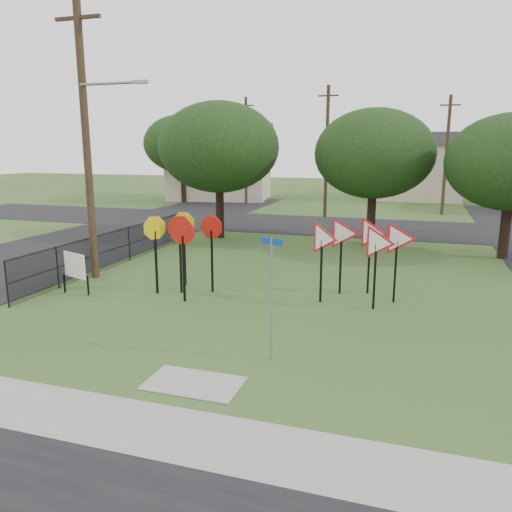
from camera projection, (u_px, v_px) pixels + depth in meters
The scene contains 21 objects.
ground at pixel (234, 342), 12.67m from camera, with size 140.00×140.00×0.00m, color #2D4E1D.
sidewalk at pixel (150, 428), 8.76m from camera, with size 30.00×1.60×0.02m, color gray.
planting_strip at pixel (111, 469), 7.64m from camera, with size 30.00×0.80×0.02m, color #2D4E1D.
street_left at pixel (83, 244), 25.57m from camera, with size 8.00×50.00×0.02m, color black.
street_far at pixel (345, 226), 31.26m from camera, with size 60.00×8.00×0.02m, color black.
curb_pad at pixel (194, 383), 10.43m from camera, with size 2.00×1.20×0.02m, color gray.
street_name_sign at pixel (271, 291), 11.33m from camera, with size 0.56×0.23×2.87m.
stop_sign_cluster at pixel (183, 236), 16.61m from camera, with size 2.38×2.03×2.65m.
yield_sign_cluster at pixel (361, 241), 15.81m from camera, with size 3.35×1.97×2.65m.
info_board at pixel (75, 267), 16.67m from camera, with size 1.08×0.41×1.41m.
utility_pole_main at pixel (87, 137), 17.92m from camera, with size 3.55×0.33×10.00m.
far_pole_a at pixel (327, 151), 34.61m from camera, with size 1.40×0.24×9.00m.
far_pole_b at pixel (446, 155), 35.97m from camera, with size 1.40×0.24×8.50m.
far_pole_c at pixel (246, 151), 42.59m from camera, with size 1.40×0.24×9.00m.
fence_run at pixel (114, 248), 20.60m from camera, with size 0.05×11.55×1.50m.
house_left at pixel (220, 160), 47.71m from camera, with size 10.58×8.88×7.20m.
house_mid at pixel (417, 166), 47.99m from camera, with size 8.40×8.40×6.20m.
tree_near_left at pixel (219, 147), 26.46m from camera, with size 6.40×6.40×7.27m.
tree_near_mid at pixel (374, 154), 25.05m from camera, with size 6.00×6.00×6.80m.
tree_near_right at pixel (512, 162), 21.45m from camera, with size 5.60×5.60×6.33m.
tree_far_left at pixel (182, 144), 44.27m from camera, with size 6.80×6.80×7.73m.
Camera 1 is at (4.20, -11.16, 4.83)m, focal length 35.00 mm.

